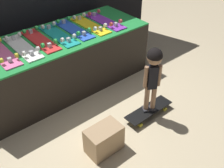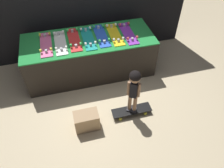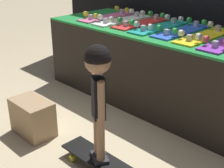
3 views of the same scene
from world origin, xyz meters
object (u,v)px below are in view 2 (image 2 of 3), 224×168
Objects in this scene: skateboard_blue_on_rack at (101,35)px; skateboard_on_floor at (132,111)px; skateboard_pink_on_rack at (46,44)px; child at (134,85)px; skateboard_purple_on_rack at (128,33)px; skateboard_white_on_rack at (60,42)px; skateboard_red_on_rack at (74,39)px; storage_box at (87,121)px; skateboard_teal_on_rack at (88,38)px; skateboard_yellow_on_rack at (115,34)px.

skateboard_blue_on_rack is 1.45m from skateboard_on_floor.
skateboard_pink_on_rack is 0.88× the size of child.
skateboard_blue_on_rack is at bearing 99.25° from skateboard_on_floor.
skateboard_on_floor is at bearing -103.29° from skateboard_purple_on_rack.
skateboard_red_on_rack is (0.24, 0.04, 0.00)m from skateboard_white_on_rack.
skateboard_white_on_rack is 1.54m from child.
storage_box is (0.18, -1.29, -0.62)m from skateboard_white_on_rack.
child reaches higher than skateboard_white_on_rack.
storage_box is (-0.31, -1.29, -0.62)m from skateboard_teal_on_rack.
skateboard_blue_on_rack is at bearing -0.07° from skateboard_red_on_rack.
skateboard_pink_on_rack is at bearing -177.12° from skateboard_red_on_rack.
skateboard_blue_on_rack is at bearing 6.03° from skateboard_teal_on_rack.
skateboard_white_on_rack and skateboard_blue_on_rack have the same top height.
skateboard_teal_on_rack reaches higher than storage_box.
child reaches higher than skateboard_pink_on_rack.
storage_box is at bearing -112.66° from skateboard_blue_on_rack.
skateboard_teal_on_rack and skateboard_purple_on_rack have the same top height.
skateboard_white_on_rack is 0.49m from skateboard_teal_on_rack.
skateboard_pink_on_rack is at bearing 178.97° from skateboard_purple_on_rack.
skateboard_white_on_rack is 1.13× the size of skateboard_on_floor.
child is 0.92m from storage_box.
child is (1.18, -1.23, -0.09)m from skateboard_pink_on_rack.
skateboard_pink_on_rack reaches higher than storage_box.
skateboard_on_floor is (0.94, -1.22, -0.70)m from skateboard_white_on_rack.
skateboard_purple_on_rack is 1.96× the size of storage_box.
skateboard_red_on_rack is 0.73m from skateboard_yellow_on_rack.
skateboard_white_on_rack is 1.22m from skateboard_purple_on_rack.
skateboard_on_floor is (0.69, -1.25, -0.70)m from skateboard_red_on_rack.
skateboard_red_on_rack and skateboard_yellow_on_rack have the same top height.
skateboard_on_floor is (0.45, -1.23, -0.70)m from skateboard_teal_on_rack.
skateboard_on_floor is 1.75× the size of storage_box.
child is at bearing -69.94° from skateboard_teal_on_rack.
skateboard_blue_on_rack is (0.49, -0.00, 0.00)m from skateboard_red_on_rack.
skateboard_white_on_rack is 1.00× the size of skateboard_purple_on_rack.
skateboard_on_floor is (0.20, -1.25, -0.70)m from skateboard_blue_on_rack.
skateboard_white_on_rack is 1.00× the size of skateboard_red_on_rack.
skateboard_red_on_rack and skateboard_blue_on_rack have the same top height.
child is at bearing -52.44° from skateboard_white_on_rack.
skateboard_purple_on_rack is (0.98, -0.05, 0.00)m from skateboard_red_on_rack.
skateboard_purple_on_rack is at bearing -5.87° from skateboard_blue_on_rack.
skateboard_white_on_rack is 1.96× the size of storage_box.
skateboard_on_floor is at bearing -46.15° from skateboard_pink_on_rack.
skateboard_pink_on_rack and skateboard_teal_on_rack have the same top height.
skateboard_blue_on_rack is (0.73, 0.04, 0.00)m from skateboard_white_on_rack.
child is (0.20, -1.25, -0.09)m from skateboard_blue_on_rack.
skateboard_blue_on_rack is 0.25m from skateboard_yellow_on_rack.
skateboard_red_on_rack is 1.00× the size of skateboard_yellow_on_rack.
skateboard_pink_on_rack is at bearing 179.86° from skateboard_teal_on_rack.
skateboard_purple_on_rack is at bearing 106.31° from child.
skateboard_yellow_on_rack is 0.88× the size of child.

